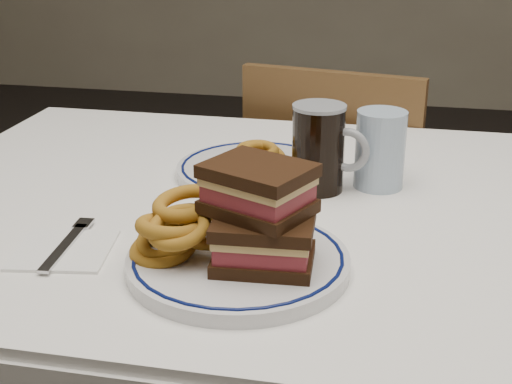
% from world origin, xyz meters
% --- Properties ---
extents(dining_table, '(1.27, 0.87, 0.75)m').
position_xyz_m(dining_table, '(0.00, 0.00, 0.64)').
color(dining_table, silver).
rests_on(dining_table, floor).
extents(chair_far, '(0.46, 0.46, 0.85)m').
position_xyz_m(chair_far, '(0.00, 0.59, 0.46)').
color(chair_far, '#4A2C17').
rests_on(chair_far, floor).
extents(main_plate, '(0.27, 0.27, 0.02)m').
position_xyz_m(main_plate, '(-0.05, -0.22, 0.76)').
color(main_plate, silver).
rests_on(main_plate, dining_table).
extents(reuben_sandwich, '(0.14, 0.13, 0.12)m').
position_xyz_m(reuben_sandwich, '(-0.02, -0.23, 0.83)').
color(reuben_sandwich, black).
rests_on(reuben_sandwich, main_plate).
extents(onion_rings_main, '(0.13, 0.13, 0.09)m').
position_xyz_m(onion_rings_main, '(-0.13, -0.22, 0.80)').
color(onion_rings_main, brown).
rests_on(onion_rings_main, main_plate).
extents(ketchup_ramekin, '(0.06, 0.06, 0.03)m').
position_xyz_m(ketchup_ramekin, '(-0.06, -0.13, 0.79)').
color(ketchup_ramekin, white).
rests_on(ketchup_ramekin, main_plate).
extents(beer_mug, '(0.12, 0.08, 0.14)m').
position_xyz_m(beer_mug, '(0.01, 0.06, 0.82)').
color(beer_mug, black).
rests_on(beer_mug, dining_table).
extents(water_glass, '(0.08, 0.08, 0.12)m').
position_xyz_m(water_glass, '(0.10, 0.09, 0.81)').
color(water_glass, '#9EB4CC').
rests_on(water_glass, dining_table).
extents(far_plate, '(0.26, 0.26, 0.02)m').
position_xyz_m(far_plate, '(-0.09, 0.10, 0.76)').
color(far_plate, silver).
rests_on(far_plate, dining_table).
extents(onion_rings_far, '(0.11, 0.09, 0.06)m').
position_xyz_m(onion_rings_far, '(-0.09, 0.09, 0.78)').
color(onion_rings_far, brown).
rests_on(onion_rings_far, far_plate).
extents(napkin_fork, '(0.13, 0.16, 0.01)m').
position_xyz_m(napkin_fork, '(-0.28, -0.22, 0.75)').
color(napkin_fork, white).
rests_on(napkin_fork, dining_table).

